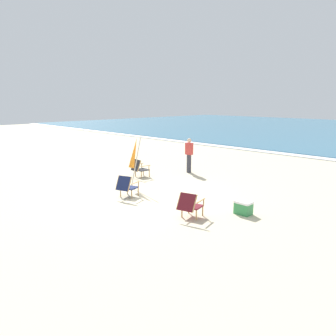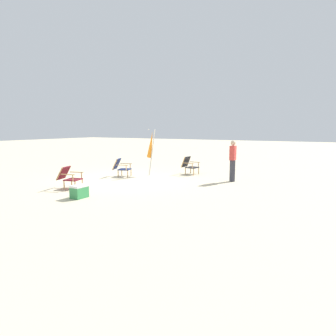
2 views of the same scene
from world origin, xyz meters
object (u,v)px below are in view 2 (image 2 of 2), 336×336
person_near_chairs (233,161)px  cooler_box (79,191)px  beach_chair_back_left (69,176)px  beach_chair_mid_center (189,165)px  umbrella_furled_orange (151,145)px  beach_chair_back_right (121,167)px

person_near_chairs → cooler_box: size_ratio=3.33×
beach_chair_back_left → beach_chair_mid_center: size_ratio=1.09×
umbrella_furled_orange → beach_chair_mid_center: bearing=134.4°
beach_chair_back_right → beach_chair_mid_center: beach_chair_mid_center is taller
beach_chair_back_left → person_near_chairs: size_ratio=0.54×
beach_chair_back_left → umbrella_furled_orange: 4.03m
beach_chair_back_right → person_near_chairs: 4.80m
umbrella_furled_orange → person_near_chairs: bearing=96.0°
beach_chair_mid_center → person_near_chairs: 2.51m
beach_chair_back_right → person_near_chairs: person_near_chairs is taller
umbrella_furled_orange → beach_chair_back_right: bearing=-51.0°
cooler_box → beach_chair_back_left: bearing=-122.1°
beach_chair_mid_center → umbrella_furled_orange: bearing=-45.6°
beach_chair_mid_center → beach_chair_back_left: bearing=-24.5°
person_near_chairs → cooler_box: bearing=-32.2°
person_near_chairs → beach_chair_back_left: bearing=-47.9°
person_near_chairs → cooler_box: person_near_chairs is taller
beach_chair_back_right → beach_chair_mid_center: size_ratio=1.08×
person_near_chairs → cooler_box: 6.01m
umbrella_furled_orange → person_near_chairs: umbrella_furled_orange is taller
beach_chair_back_left → beach_chair_mid_center: (-5.05, 2.30, 0.01)m
umbrella_furled_orange → cooler_box: 4.84m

